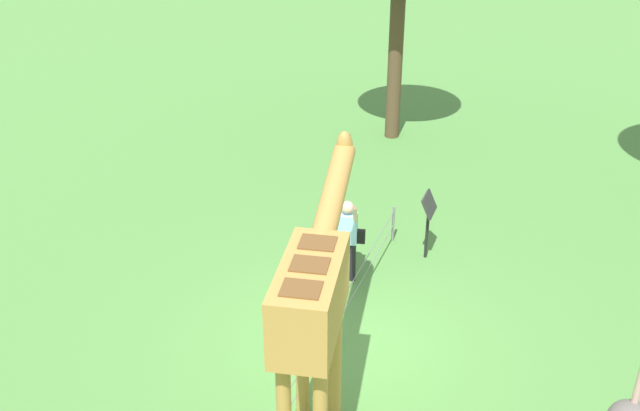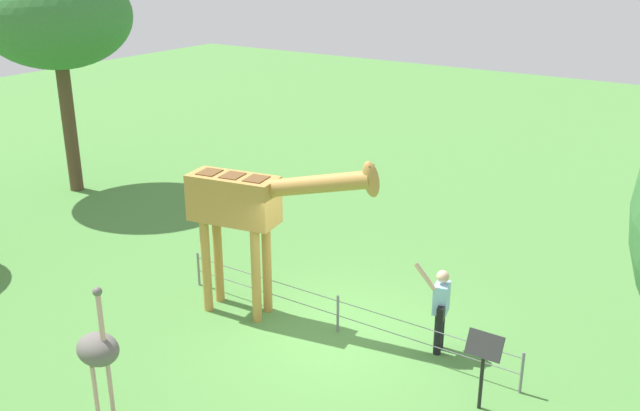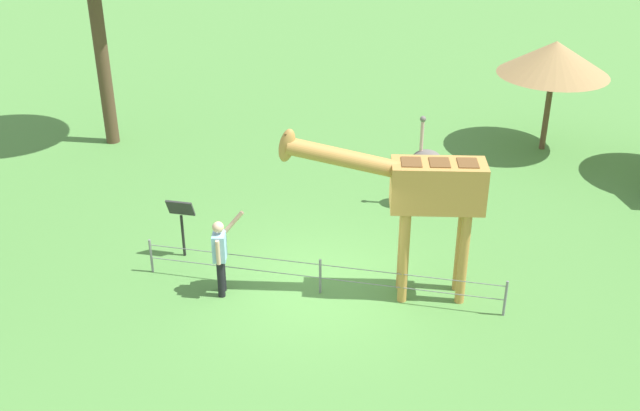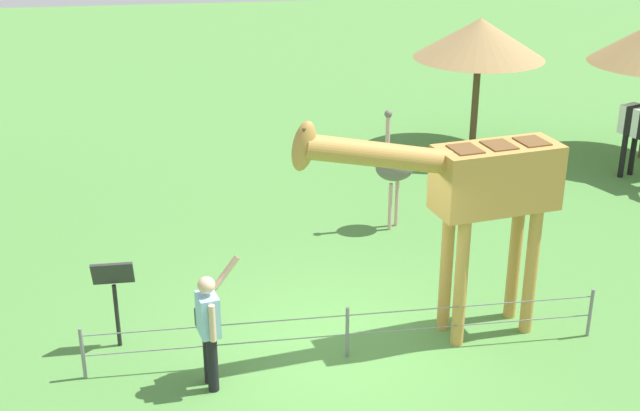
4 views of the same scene
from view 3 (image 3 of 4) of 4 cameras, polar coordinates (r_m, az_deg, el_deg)
ground_plane at (r=15.18m, az=0.17°, el=-6.11°), size 60.00×60.00×0.00m
giraffe at (r=13.98m, az=7.48°, el=1.05°), size 3.80×1.13×3.44m
visitor at (r=14.66m, az=-7.45°, el=-3.53°), size 0.62×0.57×1.73m
ostrich at (r=17.86m, az=7.95°, el=3.36°), size 0.70×0.56×2.25m
shade_hut_far at (r=21.35m, az=17.10°, el=10.45°), size 2.94×2.94×3.03m
info_sign at (r=16.00m, az=-10.32°, el=-0.76°), size 0.56×0.21×1.32m
wire_fence at (r=14.80m, az=0.02°, el=-5.20°), size 7.05×0.05×0.75m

